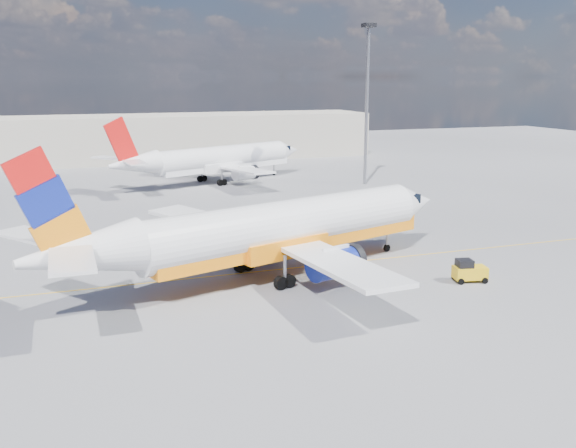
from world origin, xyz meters
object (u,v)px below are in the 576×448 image
object	(u,v)px
main_jet	(275,230)
traffic_cone	(359,287)
gse_tug	(469,271)
second_jet	(217,160)

from	to	relation	value
main_jet	traffic_cone	bearing A→B (deg)	-64.63
gse_tug	traffic_cone	bearing A→B (deg)	-173.45
second_jet	traffic_cone	world-z (taller)	second_jet
main_jet	gse_tug	world-z (taller)	main_jet
second_jet	traffic_cone	size ratio (longest dim) A/B	58.44
second_jet	gse_tug	distance (m)	50.77
main_jet	second_jet	world-z (taller)	main_jet
gse_tug	second_jet	bearing A→B (deg)	110.19
traffic_cone	second_jet	bearing A→B (deg)	88.39
main_jet	second_jet	xyz separation A→B (m)	(6.05, 44.46, -0.36)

